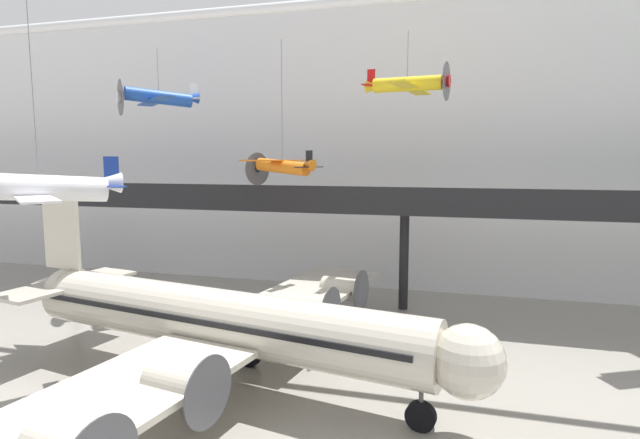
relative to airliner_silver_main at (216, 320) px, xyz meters
The scene contains 7 objects.
hangar_back_wall 25.40m from the airliner_silver_main, 70.82° to the left, with size 140.00×3.00×24.81m.
mezzanine_walkway 16.94m from the airliner_silver_main, 61.52° to the left, with size 110.00×3.20×9.42m.
airliner_silver_main is the anchor object (origin of this frame).
suspended_plane_orange_highwing 14.00m from the airliner_silver_main, 92.84° to the left, with size 5.84×6.71×10.19m.
suspended_plane_white_twin 10.43m from the airliner_silver_main, 159.32° to the right, with size 7.81×7.51×11.36m.
suspended_plane_yellow_lowwing 19.70m from the airliner_silver_main, 57.01° to the left, with size 5.83×7.08×4.66m.
suspended_plane_blue_trainer 20.82m from the airliner_silver_main, 131.03° to the left, with size 6.41×6.38×5.20m.
Camera 1 is at (3.69, -14.17, 11.34)m, focal length 28.00 mm.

